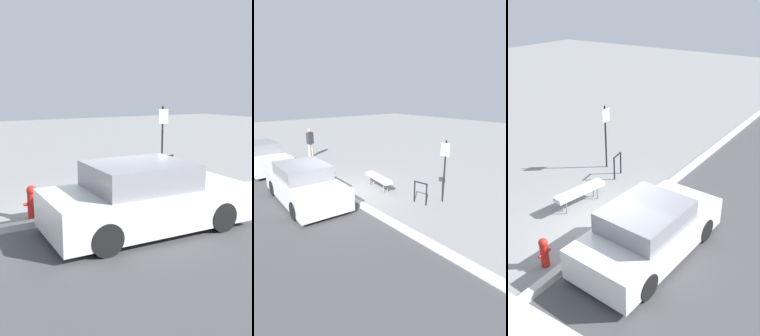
{
  "view_description": "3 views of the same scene",
  "coord_description": "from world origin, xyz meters",
  "views": [
    {
      "loc": [
        -4.23,
        -7.34,
        2.74
      ],
      "look_at": [
        0.94,
        1.31,
        0.7
      ],
      "focal_mm": 40.0,
      "sensor_mm": 36.0,
      "label": 1
    },
    {
      "loc": [
        8.7,
        -4.87,
        3.9
      ],
      "look_at": [
        0.83,
        1.47,
        0.99
      ],
      "focal_mm": 28.0,
      "sensor_mm": 36.0,
      "label": 2
    },
    {
      "loc": [
        -6.54,
        -5.22,
        5.93
      ],
      "look_at": [
        1.94,
        0.58,
        0.97
      ],
      "focal_mm": 40.0,
      "sensor_mm": 36.0,
      "label": 3
    }
  ],
  "objects": [
    {
      "name": "ground_plane",
      "position": [
        0.0,
        0.0,
        0.0
      ],
      "size": [
        60.0,
        60.0,
        0.0
      ],
      "primitive_type": "plane",
      "color": "gray"
    },
    {
      "name": "curb",
      "position": [
        0.0,
        0.0,
        0.07
      ],
      "size": [
        60.0,
        0.2,
        0.13
      ],
      "color": "#B7B7B2",
      "rests_on": "ground_plane"
    },
    {
      "name": "bench",
      "position": [
        0.57,
        1.59,
        0.47
      ],
      "size": [
        1.73,
        0.62,
        0.55
      ],
      "rotation": [
        0.0,
        0.0,
        -0.17
      ],
      "color": "gray",
      "rests_on": "ground_plane"
    },
    {
      "name": "bike_rack",
      "position": [
        2.73,
        1.81,
        0.5
      ],
      "size": [
        0.55,
        0.15,
        0.83
      ],
      "rotation": [
        0.0,
        0.0,
        0.18
      ],
      "color": "black",
      "rests_on": "ground_plane"
    },
    {
      "name": "sign_post",
      "position": [
        3.12,
        2.59,
        1.38
      ],
      "size": [
        0.36,
        0.08,
        2.3
      ],
      "color": "black",
      "rests_on": "ground_plane"
    },
    {
      "name": "fire_hydrant",
      "position": [
        -1.96,
        0.44,
        0.41
      ],
      "size": [
        0.36,
        0.22,
        0.77
      ],
      "color": "red",
      "rests_on": "ground_plane"
    },
    {
      "name": "parked_car_near",
      "position": [
        -0.18,
        -1.31,
        0.64
      ],
      "size": [
        4.21,
        2.04,
        1.39
      ],
      "rotation": [
        0.0,
        0.0,
        -0.06
      ],
      "color": "black",
      "rests_on": "ground_plane"
    }
  ]
}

